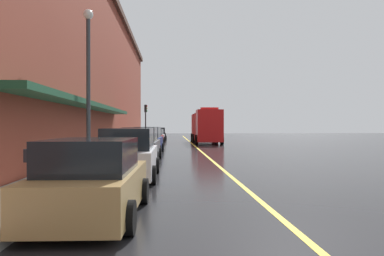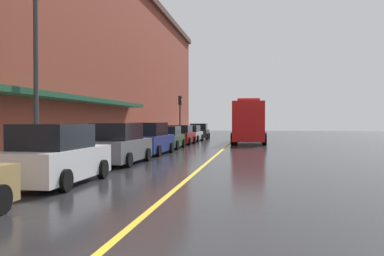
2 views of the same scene
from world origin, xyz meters
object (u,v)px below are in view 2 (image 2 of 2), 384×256
Objects in this scene: parked_car_3 at (150,140)px; fire_truck at (249,123)px; parked_car_2 at (118,145)px; parked_car_6 at (190,134)px; parked_car_4 at (167,138)px; parking_meter_2 at (112,138)px; parked_car_5 at (180,135)px; traffic_light_near at (180,109)px; parked_car_1 at (56,156)px; parked_car_7 at (199,132)px; street_lamp_left at (36,56)px.

fire_truck reaches higher than parked_car_3.
parked_car_6 is at bearing 1.69° from parked_car_2.
parked_car_4 is 3.12× the size of parking_meter_2.
parked_car_5 is 7.27m from traffic_light_near.
traffic_light_near is (-1.26, 6.75, 2.40)m from parked_car_5.
parked_car_1 reaches higher than parked_car_4.
parked_car_1 is 1.11× the size of parked_car_4.
parked_car_7 is (-0.02, 21.59, -0.08)m from parked_car_3.
parked_car_1 reaches higher than parked_car_2.
parked_car_3 is 0.70× the size of street_lamp_left.
street_lamp_left is (-2.05, -9.27, 3.53)m from parked_car_3.
fire_truck is 17.87m from parking_meter_2.
parked_car_2 reaches higher than parked_car_7.
parked_car_2 reaches higher than parked_car_5.
parked_car_1 is 1.07× the size of traffic_light_near.
parked_car_4 is 0.93× the size of parked_car_7.
parked_car_3 is at bearing -177.91° from parked_car_6.
traffic_light_near is (0.66, 26.81, -1.24)m from street_lamp_left.
parked_car_1 is 11.87m from parked_car_3.
parked_car_5 reaches higher than parked_car_4.
fire_truck is 24.50m from street_lamp_left.
fire_truck is at bearing -146.49° from parked_car_7.
parked_car_7 reaches higher than parked_car_5.
parked_car_3 is at bearing 0.54° from parked_car_1.
parked_car_7 is 4.88m from traffic_light_near.
parked_car_2 is at bearing -178.11° from parked_car_6.
parked_car_7 reaches higher than parked_car_4.
parked_car_5 is at bearing 2.83° from parked_car_3.
fire_truck is (5.61, -1.83, 1.08)m from parked_car_6.
traffic_light_near is at bearing 3.13° from parked_car_1.
parked_car_6 is at bearing 85.75° from parking_meter_2.
parked_car_4 is 0.97× the size of traffic_light_near.
parked_car_3 is 14.98m from fire_truck.
parked_car_2 is 0.50× the size of fire_truck.
street_lamp_left is at bearing 153.01° from parked_car_2.
parking_meter_2 is (-1.48, 9.32, 0.19)m from parked_car_1.
traffic_light_near is at bearing 6.01° from parked_car_4.
parked_car_3 is 15.72m from parked_car_6.
parked_car_6 is 0.60× the size of street_lamp_left.
parked_car_3 reaches higher than parked_car_7.
parked_car_2 is at bearing -86.69° from traffic_light_near.
parked_car_7 is at bearing 1.52° from parked_car_2.
parked_car_5 is (-0.13, 10.80, -0.11)m from parked_car_3.
parked_car_6 is (-0.12, 27.59, -0.14)m from parked_car_1.
traffic_light_near is (-1.31, 12.27, 2.41)m from parked_car_4.
street_lamp_left is (-0.60, -6.72, 3.34)m from parking_meter_2.
parked_car_4 is at bearing 1.74° from parked_car_2.
fire_truck is at bearing 71.89° from street_lamp_left.
parked_car_1 is at bearing -177.97° from parked_car_6.
parked_car_2 reaches higher than parking_meter_2.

